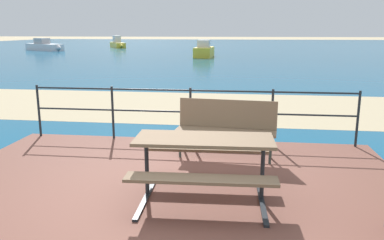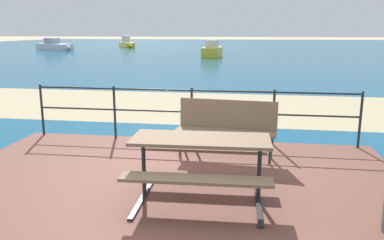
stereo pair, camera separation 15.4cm
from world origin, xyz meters
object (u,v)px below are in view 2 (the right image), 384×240
object	(u,v)px
boat_mid	(127,44)
boat_near	(212,51)
picnic_table	(201,153)
park_bench	(227,124)
boat_far	(54,46)

from	to	relation	value
boat_mid	boat_near	bearing A→B (deg)	10.06
picnic_table	boat_near	bearing A→B (deg)	93.42
picnic_table	park_bench	bearing A→B (deg)	81.23
boat_mid	boat_far	bearing A→B (deg)	-63.30
boat_near	boat_mid	xyz separation A→B (m)	(-11.99, 15.73, -0.00)
picnic_table	boat_near	size ratio (longest dim) A/B	0.45
park_bench	boat_mid	distance (m)	43.13
park_bench	boat_mid	size ratio (longest dim) A/B	0.31
boat_near	boat_mid	distance (m)	19.78
park_bench	boat_far	world-z (taller)	boat_far
park_bench	picnic_table	bearing A→B (deg)	-90.71
park_bench	boat_mid	world-z (taller)	boat_mid
boat_far	boat_near	bearing A→B (deg)	6.47
boat_near	boat_far	distance (m)	19.29
boat_mid	boat_far	xyz separation A→B (m)	(-5.44, -7.48, -0.03)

